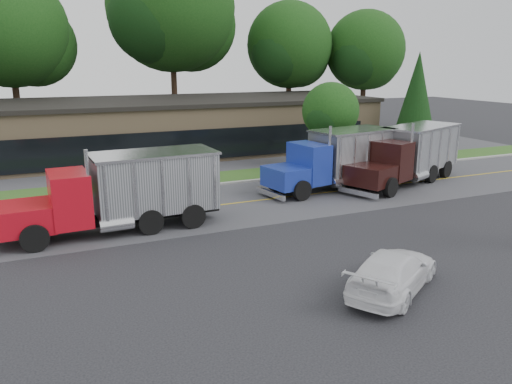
% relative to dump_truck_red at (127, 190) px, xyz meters
% --- Properties ---
extents(ground, '(140.00, 140.00, 0.00)m').
position_rel_dump_truck_red_xyz_m(ground, '(5.24, -7.03, -1.81)').
color(ground, '#35353B').
rests_on(ground, ground).
extents(road, '(60.00, 8.00, 0.02)m').
position_rel_dump_truck_red_xyz_m(road, '(5.24, 1.97, -1.81)').
color(road, '#545459').
rests_on(road, ground).
extents(center_line, '(60.00, 0.12, 0.01)m').
position_rel_dump_truck_red_xyz_m(center_line, '(5.24, 1.97, -1.81)').
color(center_line, gold).
rests_on(center_line, ground).
extents(curb, '(60.00, 0.30, 0.12)m').
position_rel_dump_truck_red_xyz_m(curb, '(5.24, 6.17, -1.81)').
color(curb, '#9E9E99').
rests_on(curb, ground).
extents(grass_verge, '(60.00, 3.40, 0.03)m').
position_rel_dump_truck_red_xyz_m(grass_verge, '(5.24, 7.97, -1.81)').
color(grass_verge, '#27521C').
rests_on(grass_verge, ground).
extents(far_parking, '(60.00, 7.00, 0.02)m').
position_rel_dump_truck_red_xyz_m(far_parking, '(5.24, 12.97, -1.81)').
color(far_parking, '#545459').
rests_on(far_parking, ground).
extents(strip_mall, '(32.00, 12.00, 4.00)m').
position_rel_dump_truck_red_xyz_m(strip_mall, '(7.24, 18.97, 0.19)').
color(strip_mall, tan).
rests_on(strip_mall, ground).
extents(tree_far_b, '(10.38, 9.77, 14.81)m').
position_rel_dump_truck_red_xyz_m(tree_far_b, '(-4.61, 27.09, 7.64)').
color(tree_far_b, '#382619').
rests_on(tree_far_b, ground).
extents(tree_far_c, '(12.81, 12.06, 18.28)m').
position_rel_dump_truck_red_xyz_m(tree_far_c, '(9.43, 27.12, 9.86)').
color(tree_far_c, '#382619').
rests_on(tree_far_c, ground).
extents(tree_far_d, '(9.32, 8.77, 13.30)m').
position_rel_dump_truck_red_xyz_m(tree_far_d, '(21.38, 26.08, 6.68)').
color(tree_far_d, '#382619').
rests_on(tree_far_d, ground).
extents(tree_far_e, '(8.81, 8.29, 12.57)m').
position_rel_dump_truck_red_xyz_m(tree_far_e, '(29.37, 24.07, 6.21)').
color(tree_far_e, '#382619').
rests_on(tree_far_e, ground).
extents(evergreen_right, '(3.56, 3.56, 8.08)m').
position_rel_dump_truck_red_xyz_m(evergreen_right, '(25.24, 10.97, 2.63)').
color(evergreen_right, '#382619').
rests_on(evergreen_right, ground).
extents(tree_verge, '(4.15, 3.91, 5.92)m').
position_rel_dump_truck_red_xyz_m(tree_verge, '(15.30, 8.02, 1.96)').
color(tree_verge, '#382619').
rests_on(tree_verge, ground).
extents(dump_truck_red, '(9.35, 3.07, 3.36)m').
position_rel_dump_truck_red_xyz_m(dump_truck_red, '(0.00, 0.00, 0.00)').
color(dump_truck_red, black).
rests_on(dump_truck_red, ground).
extents(dump_truck_blue, '(8.65, 3.95, 3.36)m').
position_rel_dump_truck_red_xyz_m(dump_truck_blue, '(12.61, 2.80, -0.00)').
color(dump_truck_blue, black).
rests_on(dump_truck_blue, ground).
extents(dump_truck_maroon, '(9.80, 5.81, 3.36)m').
position_rel_dump_truck_red_xyz_m(dump_truck_maroon, '(17.48, 2.30, 0.00)').
color(dump_truck_maroon, black).
rests_on(dump_truck_maroon, ground).
extents(rally_car, '(4.91, 4.09, 1.34)m').
position_rel_dump_truck_red_xyz_m(rally_car, '(6.78, -9.69, -1.14)').
color(rally_car, white).
rests_on(rally_car, ground).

